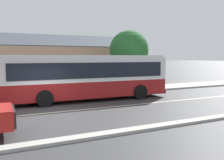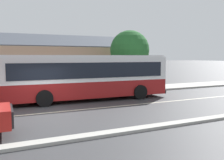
# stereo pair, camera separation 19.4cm
# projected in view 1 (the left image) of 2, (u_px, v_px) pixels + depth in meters

# --- Properties ---
(ground_plane) EXTENTS (300.00, 300.00, 0.00)m
(ground_plane) POSITION_uv_depth(u_px,v_px,m) (49.00, 113.00, 13.08)
(ground_plane) COLOR #38383A
(sidewalk_far) EXTENTS (60.00, 3.00, 0.15)m
(sidewalk_far) POSITION_uv_depth(u_px,v_px,m) (32.00, 96.00, 18.45)
(sidewalk_far) COLOR #ADAAA3
(sidewalk_far) RESTS_ON ground
(curb_near) EXTENTS (60.00, 0.50, 0.12)m
(curb_near) POSITION_uv_depth(u_px,v_px,m) (77.00, 138.00, 8.83)
(curb_near) COLOR #ADAAA3
(curb_near) RESTS_ON ground
(lane_divider_stripe) EXTENTS (60.00, 0.16, 0.01)m
(lane_divider_stripe) POSITION_uv_depth(u_px,v_px,m) (49.00, 113.00, 13.08)
(lane_divider_stripe) COLOR beige
(lane_divider_stripe) RESTS_ON ground
(transit_bus) EXTENTS (11.26, 2.96, 3.05)m
(transit_bus) POSITION_uv_depth(u_px,v_px,m) (87.00, 76.00, 16.94)
(transit_bus) COLOR maroon
(transit_bus) RESTS_ON ground
(bench_down_street) EXTENTS (1.75, 0.51, 0.94)m
(bench_down_street) POSITION_uv_depth(u_px,v_px,m) (33.00, 89.00, 18.18)
(bench_down_street) COLOR #4C4C4C
(bench_down_street) RESTS_ON sidewalk_far
(street_tree_primary) EXTENTS (3.52, 3.52, 5.32)m
(street_tree_primary) POSITION_uv_depth(u_px,v_px,m) (129.00, 50.00, 22.45)
(street_tree_primary) COLOR #4C3828
(street_tree_primary) RESTS_ON ground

